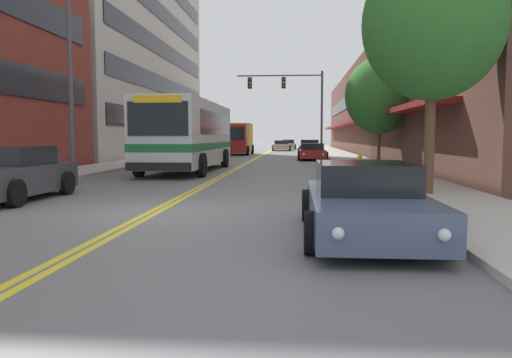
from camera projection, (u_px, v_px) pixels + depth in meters
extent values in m
plane|color=slate|center=(264.00, 154.00, 47.88)|extent=(240.00, 240.00, 0.00)
cube|color=#B2ADA5|center=(193.00, 153.00, 48.44)|extent=(2.89, 106.00, 0.12)
cube|color=#B2ADA5|center=(337.00, 154.00, 47.31)|extent=(2.89, 106.00, 0.12)
cube|color=yellow|center=(263.00, 154.00, 47.89)|extent=(0.14, 106.00, 0.01)
cube|color=yellow|center=(265.00, 154.00, 47.87)|extent=(0.14, 106.00, 0.01)
cube|color=black|center=(0.00, 76.00, 19.75)|extent=(0.08, 15.72, 1.40)
cube|color=#BCB7AD|center=(99.00, 0.00, 44.75)|extent=(12.00, 31.56, 27.89)
cube|color=black|center=(167.00, 121.00, 45.18)|extent=(0.08, 29.04, 1.40)
cube|color=black|center=(166.00, 86.00, 44.91)|extent=(0.08, 29.04, 1.40)
cube|color=black|center=(166.00, 51.00, 44.65)|extent=(0.08, 29.04, 1.40)
cube|color=black|center=(165.00, 16.00, 44.39)|extent=(0.08, 29.04, 1.40)
cube|color=brown|center=(399.00, 107.00, 46.48)|extent=(8.00, 68.00, 8.78)
cube|color=maroon|center=(349.00, 124.00, 46.97)|extent=(1.10, 61.20, 0.24)
cube|color=black|center=(355.00, 96.00, 46.72)|extent=(0.08, 61.20, 1.40)
cube|color=silver|center=(189.00, 134.00, 24.23)|extent=(2.59, 10.85, 2.94)
cube|color=#196B33|center=(189.00, 146.00, 24.28)|extent=(2.61, 10.87, 0.32)
cube|color=black|center=(191.00, 124.00, 24.73)|extent=(2.62, 8.46, 1.06)
cube|color=black|center=(158.00, 119.00, 18.78)|extent=(2.34, 0.04, 1.29)
cube|color=yellow|center=(157.00, 99.00, 18.70)|extent=(1.87, 0.06, 0.28)
cube|color=black|center=(158.00, 167.00, 18.91)|extent=(2.54, 0.08, 0.32)
cylinder|color=black|center=(139.00, 165.00, 20.79)|extent=(0.30, 1.00, 1.00)
cylinder|color=black|center=(202.00, 165.00, 20.57)|extent=(0.30, 1.00, 1.00)
cylinder|color=black|center=(177.00, 158.00, 27.41)|extent=(0.30, 1.00, 1.00)
cylinder|color=black|center=(225.00, 158.00, 27.20)|extent=(0.30, 1.00, 1.00)
cube|color=black|center=(207.00, 150.00, 42.21)|extent=(1.81, 4.16, 0.70)
cube|color=black|center=(207.00, 144.00, 42.33)|extent=(1.55, 1.83, 0.41)
cylinder|color=black|center=(193.00, 153.00, 41.02)|extent=(0.22, 0.65, 0.65)
cylinder|color=black|center=(215.00, 153.00, 40.87)|extent=(0.22, 0.65, 0.65)
cylinder|color=black|center=(199.00, 152.00, 43.59)|extent=(0.22, 0.65, 0.65)
cylinder|color=black|center=(220.00, 152.00, 43.44)|extent=(0.22, 0.65, 0.65)
sphere|color=silver|center=(194.00, 150.00, 40.17)|extent=(0.16, 0.16, 0.16)
sphere|color=silver|center=(210.00, 150.00, 40.07)|extent=(0.16, 0.16, 0.16)
cube|color=red|center=(204.00, 149.00, 44.34)|extent=(0.18, 0.04, 0.10)
cube|color=red|center=(218.00, 149.00, 44.23)|extent=(0.18, 0.04, 0.10)
cube|color=#38383D|center=(10.00, 179.00, 13.13)|extent=(1.80, 4.25, 0.73)
cube|color=black|center=(12.00, 156.00, 13.24)|extent=(1.55, 1.87, 0.50)
cylinder|color=black|center=(15.00, 193.00, 11.76)|extent=(0.22, 0.67, 0.67)
cylinder|color=black|center=(6.00, 183.00, 14.53)|extent=(0.22, 0.67, 0.67)
cylinder|color=black|center=(67.00, 183.00, 14.38)|extent=(0.22, 0.67, 0.67)
cube|color=red|center=(29.00, 172.00, 15.30)|extent=(0.18, 0.04, 0.10)
cube|color=red|center=(70.00, 172.00, 15.19)|extent=(0.18, 0.04, 0.10)
cube|color=white|center=(187.00, 153.00, 34.29)|extent=(1.81, 4.24, 0.70)
cube|color=black|center=(187.00, 144.00, 34.41)|extent=(1.55, 1.87, 0.50)
cylinder|color=black|center=(169.00, 157.00, 33.08)|extent=(0.22, 0.66, 0.66)
cylinder|color=black|center=(196.00, 157.00, 32.93)|extent=(0.22, 0.66, 0.66)
cylinder|color=black|center=(178.00, 155.00, 35.69)|extent=(0.22, 0.66, 0.66)
cylinder|color=black|center=(203.00, 155.00, 35.54)|extent=(0.22, 0.66, 0.66)
sphere|color=silver|center=(170.00, 154.00, 32.21)|extent=(0.16, 0.16, 0.16)
sphere|color=silver|center=(189.00, 154.00, 32.11)|extent=(0.16, 0.16, 0.16)
cube|color=red|center=(184.00, 152.00, 36.46)|extent=(0.18, 0.04, 0.10)
cube|color=red|center=(202.00, 152.00, 36.35)|extent=(0.18, 0.04, 0.10)
cube|color=#475675|center=(365.00, 209.00, 8.39)|extent=(1.82, 4.59, 0.56)
cube|color=black|center=(364.00, 177.00, 8.53)|extent=(1.57, 2.02, 0.49)
cylinder|color=black|center=(312.00, 233.00, 7.06)|extent=(0.22, 0.63, 0.63)
cylinder|color=black|center=(447.00, 235.00, 6.91)|extent=(0.22, 0.63, 0.63)
cylinder|color=black|center=(308.00, 205.00, 9.89)|extent=(0.22, 0.63, 0.63)
cylinder|color=black|center=(403.00, 206.00, 9.74)|extent=(0.22, 0.63, 0.63)
sphere|color=silver|center=(338.00, 233.00, 6.14)|extent=(0.16, 0.16, 0.16)
sphere|color=silver|center=(444.00, 235.00, 6.04)|extent=(0.16, 0.16, 0.16)
cube|color=red|center=(320.00, 192.00, 10.73)|extent=(0.18, 0.04, 0.10)
cube|color=red|center=(382.00, 193.00, 10.63)|extent=(0.18, 0.04, 0.10)
cube|color=#232328|center=(309.00, 149.00, 45.40)|extent=(1.83, 4.28, 0.71)
cube|color=black|center=(309.00, 142.00, 45.52)|extent=(1.57, 1.88, 0.50)
cylinder|color=black|center=(299.00, 152.00, 44.18)|extent=(0.22, 0.63, 0.63)
cylinder|color=black|center=(320.00, 152.00, 44.02)|extent=(0.22, 0.63, 0.63)
cylinder|color=black|center=(299.00, 151.00, 46.81)|extent=(0.22, 0.63, 0.63)
cylinder|color=black|center=(319.00, 151.00, 46.66)|extent=(0.22, 0.63, 0.63)
sphere|color=silver|center=(303.00, 149.00, 43.30)|extent=(0.16, 0.16, 0.16)
sphere|color=silver|center=(318.00, 149.00, 43.20)|extent=(0.16, 0.16, 0.16)
cube|color=red|center=(302.00, 148.00, 47.59)|extent=(0.18, 0.04, 0.10)
cube|color=red|center=(316.00, 148.00, 47.48)|extent=(0.18, 0.04, 0.10)
cube|color=maroon|center=(312.00, 154.00, 35.94)|extent=(1.84, 4.53, 0.55)
cube|color=black|center=(312.00, 147.00, 36.08)|extent=(1.58, 1.99, 0.47)
cylinder|color=black|center=(299.00, 156.00, 34.64)|extent=(0.22, 0.63, 0.63)
cylinder|color=black|center=(327.00, 156.00, 34.48)|extent=(0.22, 0.63, 0.63)
cylinder|color=black|center=(299.00, 155.00, 37.43)|extent=(0.22, 0.63, 0.63)
cylinder|color=black|center=(324.00, 155.00, 37.27)|extent=(0.22, 0.63, 0.63)
sphere|color=silver|center=(304.00, 154.00, 33.72)|extent=(0.16, 0.16, 0.16)
sphere|color=silver|center=(323.00, 154.00, 33.62)|extent=(0.16, 0.16, 0.16)
cube|color=red|center=(303.00, 152.00, 38.25)|extent=(0.18, 0.04, 0.10)
cube|color=red|center=(320.00, 152.00, 38.15)|extent=(0.18, 0.04, 0.10)
cube|color=beige|center=(282.00, 146.00, 59.86)|extent=(1.92, 4.75, 0.61)
cube|color=black|center=(282.00, 142.00, 60.01)|extent=(1.65, 2.09, 0.43)
cylinder|color=black|center=(273.00, 148.00, 58.49)|extent=(0.22, 0.69, 0.69)
cylinder|color=black|center=(290.00, 148.00, 58.33)|extent=(0.22, 0.69, 0.69)
cylinder|color=black|center=(274.00, 147.00, 61.42)|extent=(0.22, 0.69, 0.69)
cylinder|color=black|center=(290.00, 147.00, 61.26)|extent=(0.22, 0.69, 0.69)
sphere|color=silver|center=(275.00, 147.00, 57.54)|extent=(0.16, 0.16, 0.16)
sphere|color=silver|center=(287.00, 147.00, 57.43)|extent=(0.16, 0.16, 0.16)
cube|color=red|center=(277.00, 146.00, 62.28)|extent=(0.18, 0.04, 0.10)
cube|color=red|center=(288.00, 146.00, 62.17)|extent=(0.18, 0.04, 0.10)
cube|color=#BCAD89|center=(289.00, 145.00, 67.50)|extent=(1.76, 4.28, 0.59)
cube|color=black|center=(289.00, 141.00, 67.62)|extent=(1.52, 1.88, 0.50)
cylinder|color=black|center=(282.00, 147.00, 66.27)|extent=(0.22, 0.65, 0.65)
cylinder|color=black|center=(295.00, 147.00, 66.12)|extent=(0.22, 0.65, 0.65)
cylinder|color=black|center=(282.00, 146.00, 68.90)|extent=(0.22, 0.65, 0.65)
cylinder|color=black|center=(295.00, 146.00, 68.75)|extent=(0.22, 0.65, 0.65)
sphere|color=silver|center=(284.00, 146.00, 65.40)|extent=(0.16, 0.16, 0.16)
sphere|color=silver|center=(293.00, 146.00, 65.30)|extent=(0.16, 0.16, 0.16)
cube|color=red|center=(284.00, 145.00, 69.68)|extent=(0.18, 0.04, 0.10)
cube|color=red|center=(293.00, 145.00, 69.58)|extent=(0.18, 0.04, 0.10)
cube|color=maroon|center=(234.00, 139.00, 44.24)|extent=(2.26, 1.98, 2.48)
cube|color=black|center=(233.00, 134.00, 43.19)|extent=(1.92, 0.04, 1.09)
cube|color=yellow|center=(239.00, 138.00, 47.51)|extent=(2.30, 4.63, 2.66)
cylinder|color=black|center=(222.00, 151.00, 44.42)|extent=(0.28, 0.84, 0.84)
cylinder|color=black|center=(247.00, 151.00, 44.23)|extent=(0.28, 0.84, 0.84)
cylinder|color=black|center=(229.00, 149.00, 49.08)|extent=(0.28, 0.84, 0.84)
cylinder|color=black|center=(252.00, 149.00, 48.89)|extent=(0.28, 0.84, 0.84)
cylinder|color=#47474C|center=(322.00, 114.00, 41.32)|extent=(0.18, 0.18, 7.08)
cylinder|color=#47474C|center=(279.00, 76.00, 41.34)|extent=(7.05, 0.11, 0.11)
cube|color=black|center=(284.00, 83.00, 41.36)|extent=(0.34, 0.26, 0.92)
sphere|color=red|center=(284.00, 79.00, 41.18)|extent=(0.18, 0.18, 0.18)
sphere|color=yellow|center=(284.00, 83.00, 41.20)|extent=(0.18, 0.18, 0.18)
sphere|color=green|center=(284.00, 86.00, 41.22)|extent=(0.18, 0.18, 0.18)
cylinder|color=black|center=(284.00, 76.00, 41.31)|extent=(0.02, 0.02, 0.14)
cube|color=black|center=(250.00, 83.00, 41.59)|extent=(0.34, 0.26, 0.92)
sphere|color=red|center=(250.00, 80.00, 41.41)|extent=(0.18, 0.18, 0.18)
sphere|color=yellow|center=(250.00, 83.00, 41.43)|extent=(0.18, 0.18, 0.18)
sphere|color=green|center=(250.00, 86.00, 41.45)|extent=(0.18, 0.18, 0.18)
cylinder|color=black|center=(250.00, 77.00, 41.54)|extent=(0.02, 0.02, 0.14)
cylinder|color=#47474C|center=(70.00, 73.00, 18.60)|extent=(0.16, 0.16, 8.06)
cylinder|color=brown|center=(430.00, 139.00, 13.54)|extent=(0.28, 0.28, 2.98)
ellipsoid|color=#2D6B28|center=(433.00, 23.00, 13.28)|extent=(3.74, 3.74, 4.12)
cylinder|color=brown|center=(379.00, 145.00, 26.44)|extent=(0.17, 0.17, 2.16)
ellipsoid|color=#2D6B28|center=(380.00, 95.00, 26.22)|extent=(3.64, 3.64, 4.00)
cylinder|color=yellow|center=(360.00, 165.00, 22.10)|extent=(0.24, 0.24, 0.59)
sphere|color=yellow|center=(360.00, 157.00, 22.07)|extent=(0.21, 0.21, 0.21)
cylinder|color=yellow|center=(356.00, 163.00, 22.11)|extent=(0.08, 0.11, 0.11)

